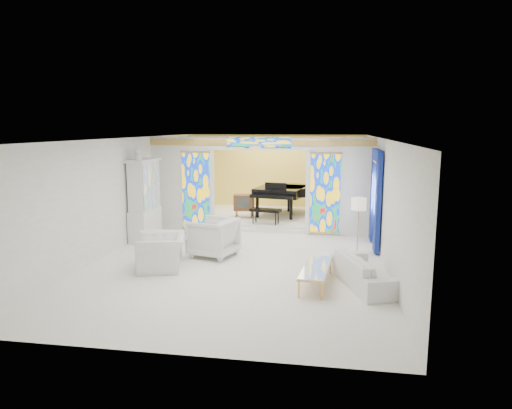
% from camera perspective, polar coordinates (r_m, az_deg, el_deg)
% --- Properties ---
extents(floor, '(12.00, 12.00, 0.00)m').
position_cam_1_polar(floor, '(12.59, -0.93, -5.51)').
color(floor, white).
rests_on(floor, ground).
extents(ceiling, '(7.00, 12.00, 0.02)m').
position_cam_1_polar(ceiling, '(12.15, -0.97, 8.27)').
color(ceiling, white).
rests_on(ceiling, wall_back).
extents(wall_back, '(7.00, 0.02, 3.00)m').
position_cam_1_polar(wall_back, '(18.17, 2.38, 4.00)').
color(wall_back, white).
rests_on(wall_back, floor).
extents(wall_front, '(7.00, 0.02, 3.00)m').
position_cam_1_polar(wall_front, '(6.58, -10.24, -6.35)').
color(wall_front, white).
rests_on(wall_front, floor).
extents(wall_left, '(0.02, 12.00, 3.00)m').
position_cam_1_polar(wall_left, '(13.34, -15.93, 1.56)').
color(wall_left, white).
rests_on(wall_left, floor).
extents(wall_right, '(0.02, 12.00, 3.00)m').
position_cam_1_polar(wall_right, '(12.17, 15.50, 0.83)').
color(wall_right, white).
rests_on(wall_right, floor).
extents(partition_wall, '(7.00, 0.22, 3.00)m').
position_cam_1_polar(partition_wall, '(14.21, 0.46, 3.04)').
color(partition_wall, white).
rests_on(partition_wall, floor).
extents(stained_glass_left, '(0.90, 0.04, 2.40)m').
position_cam_1_polar(stained_glass_left, '(14.60, -7.51, 1.73)').
color(stained_glass_left, gold).
rests_on(stained_glass_left, partition_wall).
extents(stained_glass_right, '(0.90, 0.04, 2.40)m').
position_cam_1_polar(stained_glass_right, '(13.99, 8.64, 1.36)').
color(stained_glass_right, gold).
rests_on(stained_glass_right, partition_wall).
extents(stained_glass_transom, '(2.00, 0.04, 0.34)m').
position_cam_1_polar(stained_glass_transom, '(14.02, 0.40, 7.73)').
color(stained_glass_transom, gold).
rests_on(stained_glass_transom, partition_wall).
extents(alcove_platform, '(6.80, 3.80, 0.18)m').
position_cam_1_polar(alcove_platform, '(16.51, 1.56, -1.52)').
color(alcove_platform, white).
rests_on(alcove_platform, floor).
extents(gold_curtain_back, '(6.70, 0.10, 2.90)m').
position_cam_1_polar(gold_curtain_back, '(18.05, 2.34, 3.96)').
color(gold_curtain_back, gold).
rests_on(gold_curtain_back, wall_back).
extents(chandelier, '(0.48, 0.48, 0.30)m').
position_cam_1_polar(chandelier, '(16.09, 2.27, 7.01)').
color(chandelier, gold).
rests_on(chandelier, ceiling).
extents(blue_drapes, '(0.14, 1.85, 2.65)m').
position_cam_1_polar(blue_drapes, '(12.83, 14.74, 1.66)').
color(blue_drapes, navy).
rests_on(blue_drapes, wall_right).
extents(china_cabinet, '(0.56, 1.46, 2.72)m').
position_cam_1_polar(china_cabinet, '(13.81, -13.76, 0.54)').
color(china_cabinet, silver).
rests_on(china_cabinet, floor).
extents(armchair_left, '(1.39, 1.49, 0.80)m').
position_cam_1_polar(armchair_left, '(10.99, -11.71, -5.82)').
color(armchair_left, white).
rests_on(armchair_left, floor).
extents(armchair_right, '(1.34, 1.32, 0.99)m').
position_cam_1_polar(armchair_right, '(11.80, -5.35, -4.10)').
color(armchair_right, white).
rests_on(armchair_right, floor).
extents(sofa, '(1.49, 2.31, 0.63)m').
position_cam_1_polar(sofa, '(9.96, 13.55, -8.03)').
color(sofa, white).
rests_on(sofa, floor).
extents(side_table, '(0.47, 0.47, 0.56)m').
position_cam_1_polar(side_table, '(11.69, -9.43, -4.98)').
color(side_table, silver).
rests_on(side_table, floor).
extents(vase, '(0.21, 0.21, 0.20)m').
position_cam_1_polar(vase, '(11.62, -9.47, -3.58)').
color(vase, white).
rests_on(vase, side_table).
extents(coffee_table, '(0.71, 1.82, 0.40)m').
position_cam_1_polar(coffee_table, '(9.77, 7.51, -7.89)').
color(coffee_table, white).
rests_on(coffee_table, floor).
extents(floor_lamp, '(0.47, 0.47, 1.54)m').
position_cam_1_polar(floor_lamp, '(11.72, 12.71, -0.29)').
color(floor_lamp, gold).
rests_on(floor_lamp, floor).
extents(grand_piano, '(2.29, 3.17, 1.22)m').
position_cam_1_polar(grand_piano, '(16.38, 3.72, 1.62)').
color(grand_piano, black).
rests_on(grand_piano, alcove_platform).
extents(tv_console, '(0.73, 0.53, 0.80)m').
position_cam_1_polar(tv_console, '(15.87, -1.51, 0.25)').
color(tv_console, '#55301E').
rests_on(tv_console, alcove_platform).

